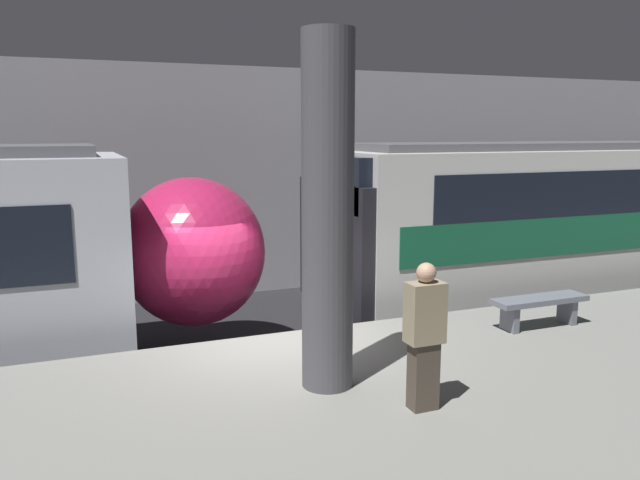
% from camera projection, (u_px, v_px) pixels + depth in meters
% --- Properties ---
extents(ground_plane, '(120.00, 120.00, 0.00)m').
position_uv_depth(ground_plane, '(272.00, 405.00, 9.04)').
color(ground_plane, black).
extents(platform, '(40.00, 4.75, 1.08)m').
position_uv_depth(platform, '(337.00, 446.00, 6.78)').
color(platform, slate).
rests_on(platform, ground).
extents(station_rear_barrier, '(50.00, 0.15, 5.42)m').
position_uv_depth(station_rear_barrier, '(188.00, 184.00, 14.46)').
color(station_rear_barrier, '#939399').
rests_on(station_rear_barrier, ground).
extents(support_pillar_near, '(0.57, 0.57, 3.88)m').
position_uv_depth(support_pillar_near, '(328.00, 215.00, 6.74)').
color(support_pillar_near, '#47474C').
rests_on(support_pillar_near, platform).
extents(person_waiting, '(0.38, 0.24, 1.54)m').
position_uv_depth(person_waiting, '(424.00, 334.00, 6.33)').
color(person_waiting, '#473D33').
rests_on(person_waiting, platform).
extents(platform_bench, '(1.50, 0.40, 0.45)m').
position_uv_depth(platform_bench, '(540.00, 305.00, 9.11)').
color(platform_bench, slate).
rests_on(platform_bench, platform).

